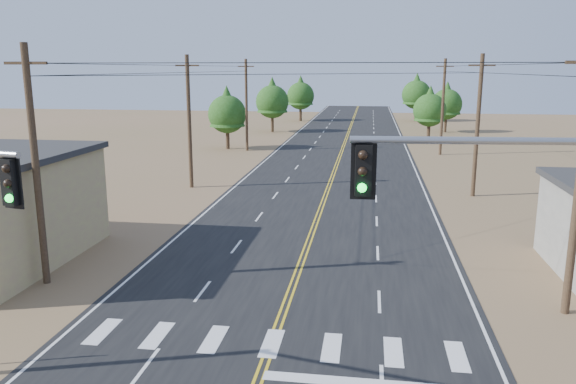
# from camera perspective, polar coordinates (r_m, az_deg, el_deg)

# --- Properties ---
(road) EXTENTS (15.00, 200.00, 0.02)m
(road) POSITION_cam_1_polar(r_m,az_deg,el_deg) (40.07, 3.78, -0.53)
(road) COLOR black
(road) RESTS_ON ground
(utility_pole_left_near) EXTENTS (1.80, 0.30, 10.00)m
(utility_pole_left_near) POSITION_cam_1_polar(r_m,az_deg,el_deg) (25.22, -24.26, 2.50)
(utility_pole_left_near) COLOR #4C3826
(utility_pole_left_near) RESTS_ON ground
(utility_pole_left_mid) EXTENTS (1.80, 0.30, 10.00)m
(utility_pole_left_mid) POSITION_cam_1_polar(r_m,az_deg,el_deg) (43.28, -10.00, 7.13)
(utility_pole_left_mid) COLOR #4C3826
(utility_pole_left_mid) RESTS_ON ground
(utility_pole_left_far) EXTENTS (1.80, 0.30, 10.00)m
(utility_pole_left_far) POSITION_cam_1_polar(r_m,az_deg,el_deg) (62.54, -4.24, 8.87)
(utility_pole_left_far) COLOR #4C3826
(utility_pole_left_far) RESTS_ON ground
(utility_pole_right_mid) EXTENTS (1.80, 0.30, 10.00)m
(utility_pole_right_mid) POSITION_cam_1_polar(r_m,az_deg,el_deg) (41.79, 18.71, 6.48)
(utility_pole_right_mid) COLOR #4C3826
(utility_pole_right_mid) RESTS_ON ground
(utility_pole_right_far) EXTENTS (1.80, 0.30, 10.00)m
(utility_pole_right_far) POSITION_cam_1_polar(r_m,az_deg,el_deg) (61.51, 15.45, 8.40)
(utility_pole_right_far) COLOR #4C3826
(utility_pole_right_far) RESTS_ON ground
(signal_mast_right) EXTENTS (6.64, 0.89, 7.66)m
(signal_mast_right) POSITION_cam_1_polar(r_m,az_deg,el_deg) (13.97, 25.37, -4.53)
(signal_mast_right) COLOR gray
(signal_mast_right) RESTS_ON ground
(tree_left_near) EXTENTS (4.29, 4.29, 7.16)m
(tree_left_near) POSITION_cam_1_polar(r_m,az_deg,el_deg) (64.21, -6.21, 8.26)
(tree_left_near) COLOR #3F2D1E
(tree_left_near) RESTS_ON ground
(tree_left_mid) EXTENTS (4.71, 4.71, 7.85)m
(tree_left_mid) POSITION_cam_1_polar(r_m,az_deg,el_deg) (81.28, -1.61, 9.50)
(tree_left_mid) COLOR #3F2D1E
(tree_left_mid) RESTS_ON ground
(tree_left_far) EXTENTS (4.71, 4.71, 7.86)m
(tree_left_far) POSITION_cam_1_polar(r_m,az_deg,el_deg) (98.69, 1.29, 10.02)
(tree_left_far) COLOR #3F2D1E
(tree_left_far) RESTS_ON ground
(tree_right_near) EXTENTS (4.16, 4.16, 6.93)m
(tree_right_near) POSITION_cam_1_polar(r_m,az_deg,el_deg) (73.97, 14.21, 8.39)
(tree_right_near) COLOR #3F2D1E
(tree_right_near) RESTS_ON ground
(tree_right_mid) EXTENTS (4.35, 4.35, 7.25)m
(tree_right_mid) POSITION_cam_1_polar(r_m,az_deg,el_deg) (83.94, 15.83, 8.88)
(tree_right_mid) COLOR #3F2D1E
(tree_right_mid) RESTS_ON ground
(tree_right_far) EXTENTS (4.96, 4.96, 8.26)m
(tree_right_far) POSITION_cam_1_polar(r_m,az_deg,el_deg) (100.64, 12.93, 9.90)
(tree_right_far) COLOR #3F2D1E
(tree_right_far) RESTS_ON ground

